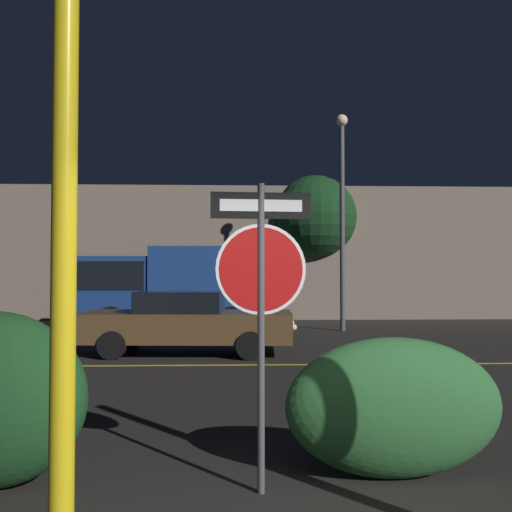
{
  "coord_description": "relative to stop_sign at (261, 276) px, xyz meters",
  "views": [
    {
      "loc": [
        -0.57,
        -3.17,
        1.8
      ],
      "look_at": [
        -0.28,
        4.48,
        2.04
      ],
      "focal_mm": 40.0,
      "sensor_mm": 36.0,
      "label": 1
    }
  ],
  "objects": [
    {
      "name": "delivery_truck",
      "position": [
        -2.14,
        13.24,
        -0.31
      ],
      "size": [
        5.94,
        2.58,
        2.62
      ],
      "rotation": [
        0.0,
        0.0,
        1.55
      ],
      "color": "navy",
      "rests_on": "ground_plane"
    },
    {
      "name": "stop_sign",
      "position": [
        0.0,
        0.0,
        0.0
      ],
      "size": [
        0.84,
        0.08,
        2.55
      ],
      "rotation": [
        0.0,
        0.0,
        0.07
      ],
      "color": "#4C4C51",
      "rests_on": "ground_plane"
    },
    {
      "name": "hedge_bush_2",
      "position": [
        1.19,
        0.31,
        -1.17
      ],
      "size": [
        1.93,
        0.73,
        1.23
      ],
      "primitive_type": "ellipsoid",
      "color": "#2D6633",
      "rests_on": "ground_plane"
    },
    {
      "name": "road_center_stripe",
      "position": [
        0.35,
        6.55,
        -1.78
      ],
      "size": [
        40.42,
        0.12,
        0.01
      ],
      "primitive_type": "cube",
      "color": "gold",
      "rests_on": "ground_plane"
    },
    {
      "name": "street_lamp",
      "position": [
        3.18,
        13.13,
        2.31
      ],
      "size": [
        0.38,
        0.38,
        6.87
      ],
      "color": "#4C4C51",
      "rests_on": "ground_plane"
    },
    {
      "name": "building_backdrop",
      "position": [
        -0.38,
        19.72,
        0.84
      ],
      "size": [
        35.77,
        4.56,
        5.25
      ],
      "primitive_type": "cube",
      "color": "#7A6B5B",
      "rests_on": "ground_plane"
    },
    {
      "name": "yellow_pole_left",
      "position": [
        -1.22,
        -1.36,
        -0.03
      ],
      "size": [
        0.15,
        0.15,
        3.5
      ],
      "primitive_type": "cylinder",
      "color": "yellow",
      "rests_on": "ground_plane"
    },
    {
      "name": "tree_0",
      "position": [
        2.97,
        17.71,
        2.25
      ],
      "size": [
        3.3,
        3.3,
        5.7
      ],
      "color": "#422D1E",
      "rests_on": "ground_plane"
    },
    {
      "name": "passing_car_2",
      "position": [
        -1.31,
        8.16,
        -1.07
      ],
      "size": [
        4.86,
        2.18,
        1.41
      ],
      "rotation": [
        0.0,
        0.0,
        -1.63
      ],
      "color": "brown",
      "rests_on": "ground_plane"
    }
  ]
}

